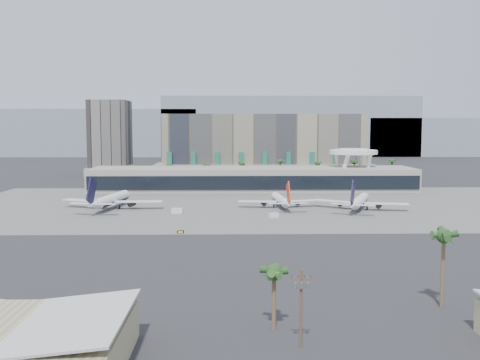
{
  "coord_description": "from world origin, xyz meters",
  "views": [
    {
      "loc": [
        -12.74,
        -173.23,
        32.72
      ],
      "look_at": [
        -8.24,
        40.0,
        12.15
      ],
      "focal_mm": 40.0,
      "sensor_mm": 36.0,
      "label": 1
    }
  ],
  "objects_px": {
    "airliner_left": "(111,200)",
    "service_vehicle_b": "(274,215)",
    "airliner_centre": "(281,200)",
    "taxiway_sign": "(180,232)",
    "utility_pole": "(301,301)",
    "service_vehicle_a": "(177,211)",
    "airliner_right": "(359,201)"
  },
  "relations": [
    {
      "from": "airliner_left",
      "to": "service_vehicle_b",
      "type": "distance_m",
      "value": 68.7
    },
    {
      "from": "airliner_centre",
      "to": "taxiway_sign",
      "type": "bearing_deg",
      "value": -129.21
    },
    {
      "from": "utility_pole",
      "to": "airliner_centre",
      "type": "bearing_deg",
      "value": 85.63
    },
    {
      "from": "airliner_left",
      "to": "service_vehicle_a",
      "type": "relative_size",
      "value": 10.19
    },
    {
      "from": "airliner_centre",
      "to": "taxiway_sign",
      "type": "height_order",
      "value": "airliner_centre"
    },
    {
      "from": "airliner_left",
      "to": "airliner_right",
      "type": "relative_size",
      "value": 1.15
    },
    {
      "from": "airliner_left",
      "to": "airliner_right",
      "type": "distance_m",
      "value": 101.04
    },
    {
      "from": "airliner_right",
      "to": "airliner_centre",
      "type": "bearing_deg",
      "value": -169.36
    },
    {
      "from": "service_vehicle_b",
      "to": "service_vehicle_a",
      "type": "bearing_deg",
      "value": 144.03
    },
    {
      "from": "airliner_centre",
      "to": "taxiway_sign",
      "type": "distance_m",
      "value": 65.63
    },
    {
      "from": "airliner_centre",
      "to": "airliner_right",
      "type": "relative_size",
      "value": 0.97
    },
    {
      "from": "airliner_left",
      "to": "airliner_centre",
      "type": "distance_m",
      "value": 69.87
    },
    {
      "from": "airliner_left",
      "to": "airliner_centre",
      "type": "relative_size",
      "value": 1.18
    },
    {
      "from": "service_vehicle_b",
      "to": "taxiway_sign",
      "type": "distance_m",
      "value": 43.07
    },
    {
      "from": "airliner_right",
      "to": "taxiway_sign",
      "type": "height_order",
      "value": "airliner_right"
    },
    {
      "from": "service_vehicle_b",
      "to": "airliner_centre",
      "type": "bearing_deg",
      "value": 58.56
    },
    {
      "from": "airliner_centre",
      "to": "airliner_right",
      "type": "distance_m",
      "value": 31.76
    },
    {
      "from": "utility_pole",
      "to": "service_vehicle_a",
      "type": "xyz_separation_m",
      "value": [
        -30.7,
        127.6,
        -6.09
      ]
    },
    {
      "from": "service_vehicle_a",
      "to": "taxiway_sign",
      "type": "distance_m",
      "value": 40.09
    },
    {
      "from": "airliner_left",
      "to": "airliner_centre",
      "type": "bearing_deg",
      "value": 11.32
    },
    {
      "from": "airliner_left",
      "to": "taxiway_sign",
      "type": "relative_size",
      "value": 20.32
    },
    {
      "from": "service_vehicle_a",
      "to": "taxiway_sign",
      "type": "relative_size",
      "value": 2.0
    },
    {
      "from": "airliner_right",
      "to": "service_vehicle_b",
      "type": "relative_size",
      "value": 10.66
    },
    {
      "from": "airliner_right",
      "to": "service_vehicle_a",
      "type": "bearing_deg",
      "value": -151.4
    },
    {
      "from": "airliner_left",
      "to": "service_vehicle_a",
      "type": "height_order",
      "value": "airliner_left"
    },
    {
      "from": "airliner_centre",
      "to": "service_vehicle_a",
      "type": "bearing_deg",
      "value": -165.89
    },
    {
      "from": "utility_pole",
      "to": "airliner_left",
      "type": "relative_size",
      "value": 0.28
    },
    {
      "from": "airliner_left",
      "to": "service_vehicle_b",
      "type": "xyz_separation_m",
      "value": [
        64.69,
        -22.95,
        -2.91
      ]
    },
    {
      "from": "utility_pole",
      "to": "airliner_right",
      "type": "xyz_separation_m",
      "value": [
        41.98,
        135.72,
        -3.66
      ]
    },
    {
      "from": "service_vehicle_a",
      "to": "service_vehicle_b",
      "type": "bearing_deg",
      "value": -10.64
    },
    {
      "from": "utility_pole",
      "to": "airliner_left",
      "type": "height_order",
      "value": "airliner_left"
    },
    {
      "from": "utility_pole",
      "to": "service_vehicle_b",
      "type": "height_order",
      "value": "utility_pole"
    }
  ]
}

